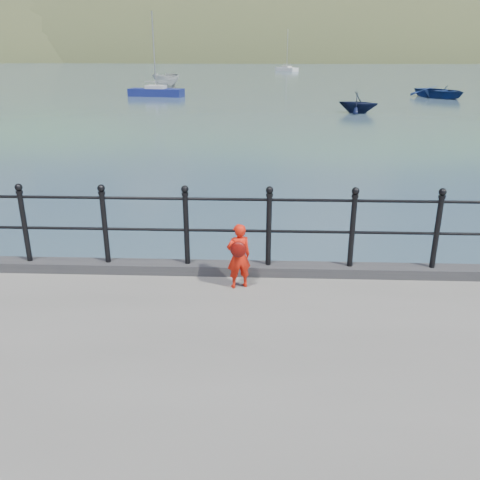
{
  "coord_description": "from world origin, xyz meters",
  "views": [
    {
      "loc": [
        0.48,
        -7.08,
        4.15
      ],
      "look_at": [
        0.19,
        -0.2,
        1.55
      ],
      "focal_mm": 38.0,
      "sensor_mm": 36.0,
      "label": 1
    }
  ],
  "objects_px": {
    "launch_blue": "(441,92)",
    "launch_navy": "(358,103)",
    "railing": "(227,221)",
    "sailboat_deep": "(287,69)",
    "launch_white": "(166,81)",
    "child": "(239,256)",
    "sailboat_port": "(156,93)"
  },
  "relations": [
    {
      "from": "railing",
      "to": "launch_white",
      "type": "height_order",
      "value": "railing"
    },
    {
      "from": "sailboat_deep",
      "to": "launch_navy",
      "type": "bearing_deg",
      "value": -36.82
    },
    {
      "from": "child",
      "to": "sailboat_deep",
      "type": "height_order",
      "value": "sailboat_deep"
    },
    {
      "from": "child",
      "to": "sailboat_port",
      "type": "xyz_separation_m",
      "value": [
        -9.52,
        41.87,
        -1.14
      ]
    },
    {
      "from": "sailboat_deep",
      "to": "launch_blue",
      "type": "bearing_deg",
      "value": -27.19
    },
    {
      "from": "child",
      "to": "sailboat_port",
      "type": "distance_m",
      "value": 42.95
    },
    {
      "from": "launch_blue",
      "to": "sailboat_deep",
      "type": "xyz_separation_m",
      "value": [
        -11.28,
        57.17,
        -0.2
      ]
    },
    {
      "from": "sailboat_port",
      "to": "sailboat_deep",
      "type": "relative_size",
      "value": 0.95
    },
    {
      "from": "child",
      "to": "launch_white",
      "type": "height_order",
      "value": "child"
    },
    {
      "from": "sailboat_deep",
      "to": "sailboat_port",
      "type": "bearing_deg",
      "value": -52.69
    },
    {
      "from": "railing",
      "to": "launch_blue",
      "type": "height_order",
      "value": "railing"
    },
    {
      "from": "sailboat_deep",
      "to": "child",
      "type": "bearing_deg",
      "value": -41.25
    },
    {
      "from": "railing",
      "to": "sailboat_deep",
      "type": "relative_size",
      "value": 2.31
    },
    {
      "from": "launch_white",
      "to": "sailboat_deep",
      "type": "xyz_separation_m",
      "value": [
        15.08,
        48.38,
        -0.53
      ]
    },
    {
      "from": "railing",
      "to": "sailboat_deep",
      "type": "distance_m",
      "value": 98.36
    },
    {
      "from": "launch_blue",
      "to": "sailboat_deep",
      "type": "bearing_deg",
      "value": 75.84
    },
    {
      "from": "launch_white",
      "to": "sailboat_port",
      "type": "bearing_deg",
      "value": -66.46
    },
    {
      "from": "sailboat_deep",
      "to": "launch_white",
      "type": "bearing_deg",
      "value": -55.67
    },
    {
      "from": "child",
      "to": "launch_blue",
      "type": "relative_size",
      "value": 0.18
    },
    {
      "from": "child",
      "to": "sailboat_port",
      "type": "bearing_deg",
      "value": -97.1
    },
    {
      "from": "launch_blue",
      "to": "launch_white",
      "type": "bearing_deg",
      "value": 136.25
    },
    {
      "from": "launch_white",
      "to": "launch_blue",
      "type": "bearing_deg",
      "value": 1.29
    },
    {
      "from": "railing",
      "to": "launch_navy",
      "type": "bearing_deg",
      "value": 76.4
    },
    {
      "from": "railing",
      "to": "launch_white",
      "type": "xyz_separation_m",
      "value": [
        -9.9,
        49.83,
        -0.96
      ]
    },
    {
      "from": "railing",
      "to": "child",
      "type": "height_order",
      "value": "railing"
    },
    {
      "from": "child",
      "to": "sailboat_port",
      "type": "height_order",
      "value": "sailboat_port"
    },
    {
      "from": "launch_blue",
      "to": "launch_white",
      "type": "relative_size",
      "value": 1.18
    },
    {
      "from": "launch_navy",
      "to": "sailboat_port",
      "type": "relative_size",
      "value": 0.36
    },
    {
      "from": "launch_navy",
      "to": "sailboat_deep",
      "type": "distance_m",
      "value": 69.17
    },
    {
      "from": "launch_blue",
      "to": "launch_navy",
      "type": "distance_m",
      "value": 15.25
    },
    {
      "from": "railing",
      "to": "launch_blue",
      "type": "distance_m",
      "value": 44.24
    },
    {
      "from": "launch_blue",
      "to": "launch_navy",
      "type": "bearing_deg",
      "value": -153.51
    }
  ]
}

